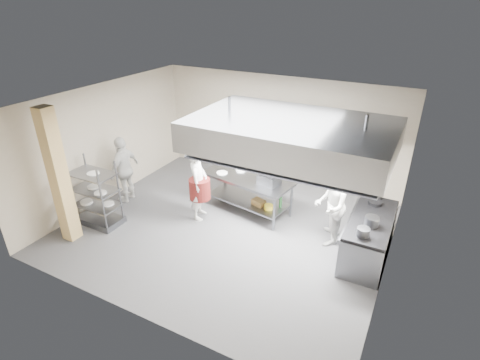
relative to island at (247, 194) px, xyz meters
The scene contains 23 objects.
floor 1.09m from the island, 92.89° to the right, with size 7.00×7.00×0.00m, color #3A3A3D.
ceiling 2.73m from the island, 92.89° to the right, with size 7.00×7.00×0.00m, color silver.
wall_back 2.27m from the island, 91.41° to the left, with size 7.00×7.00×0.00m, color #AD9F89.
wall_left 3.83m from the island, 164.50° to the right, with size 6.00×6.00×0.00m, color #AD9F89.
wall_right 3.74m from the island, 15.93° to the right, with size 6.00×6.00×0.00m, color #AD9F89.
column 4.26m from the island, 135.64° to the right, with size 0.30×0.30×3.00m, color tan.
exhaust_hood 2.38m from the island, 25.06° to the right, with size 4.00×2.50×0.60m, color gray.
hood_strip_a 1.76m from the island, 59.07° to the right, with size 1.60×0.12×0.04m, color white.
hood_strip_b 2.76m from the island, 15.21° to the right, with size 1.60×0.12×0.04m, color white.
wall_shelf 2.76m from the island, 46.67° to the left, with size 1.50×0.28×0.04m, color gray.
island is the anchor object (origin of this frame).
island_worktop 0.42m from the island, ahead, with size 2.23×0.93×0.06m, color gray.
island_undershelf 0.16m from the island, ahead, with size 2.05×0.84×0.04m, color slate.
pass_rack 3.58m from the island, 143.06° to the right, with size 1.06×0.62×1.59m, color slate, non-canonical shape.
cooking_range 3.07m from the island, ahead, with size 0.80×2.00×0.84m, color slate.
range_top 3.10m from the island, ahead, with size 0.78×1.96×0.06m, color black.
chef_head 1.29m from the island, 137.06° to the right, with size 0.66×0.43×1.80m, color white.
chef_line 2.23m from the island, ahead, with size 0.87×0.68×1.79m, color silver.
chef_plating 3.23m from the island, 162.38° to the right, with size 1.02×0.43×1.74m, color silver.
griddle 0.84m from the island, ahead, with size 0.47×0.37×0.23m, color slate.
wicker_basket 0.42m from the island, 21.14° to the right, with size 0.31×0.21×0.14m, color olive.
stockpot 3.19m from the island, 13.94° to the right, with size 0.27×0.27×0.19m, color gray.
plate_stack 3.57m from the island, 143.06° to the right, with size 0.28×0.28×0.05m, color white.
Camera 1 is at (3.67, -6.34, 4.92)m, focal length 28.00 mm.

